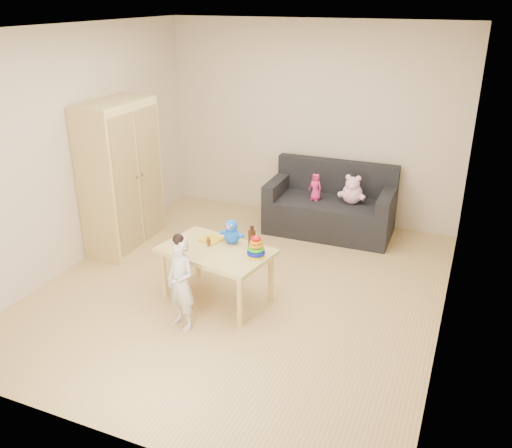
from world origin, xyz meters
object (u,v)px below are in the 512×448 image
at_px(sofa, 329,216).
at_px(play_table, 217,275).
at_px(wardrobe, 121,177).
at_px(toddler, 181,284).

relative_size(sofa, play_table, 1.48).
bearing_deg(wardrobe, toddler, -39.87).
bearing_deg(toddler, wardrobe, 163.72).
xyz_separation_m(sofa, play_table, (-0.58, -2.07, 0.06)).
bearing_deg(sofa, toddler, -105.25).
distance_m(sofa, play_table, 2.15).
xyz_separation_m(wardrobe, play_table, (1.60, -0.71, -0.61)).
relative_size(play_table, toddler, 1.20).
relative_size(sofa, toddler, 1.77).
xyz_separation_m(wardrobe, toddler, (1.52, -1.27, -0.44)).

